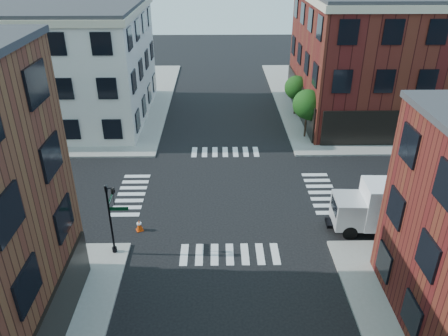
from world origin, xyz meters
The scene contains 10 objects.
ground centered at (0.00, 0.00, 0.00)m, with size 120.00×120.00×0.00m, color black.
sidewalk_ne centered at (21.00, 21.00, 0.07)m, with size 30.00×30.00×0.15m, color gray.
sidewalk_nw centered at (-21.00, 21.00, 0.07)m, with size 30.00×30.00×0.15m, color gray.
building_ne centered at (20.50, 16.00, 6.00)m, with size 25.00×16.00×12.00m, color #4A1212.
building_nw centered at (-19.00, 16.00, 5.50)m, with size 22.00×16.00×11.00m, color silver.
tree_near centered at (7.56, 9.98, 3.16)m, with size 2.69×2.69×4.49m.
tree_far centered at (7.56, 15.98, 2.87)m, with size 2.43×2.43×4.07m.
signal_pole centered at (-6.72, -6.68, 2.86)m, with size 1.29×1.24×4.60m.
box_truck centered at (10.35, -4.71, 1.74)m, with size 7.49×2.54×3.35m.
traffic_cone centered at (-5.70, -4.48, 0.38)m, with size 0.57×0.57×0.79m.
Camera 1 is at (-0.69, -27.45, 16.54)m, focal length 35.00 mm.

